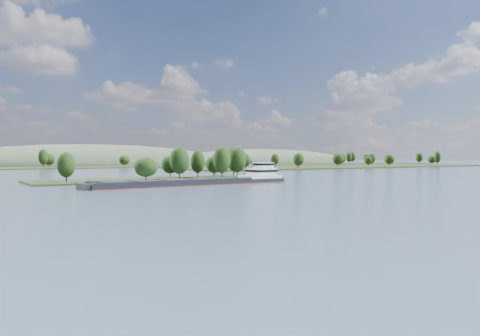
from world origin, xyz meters
TOP-DOWN VIEW (x-y plane):
  - ground at (0.00, 120.00)m, footprint 1800.00×1800.00m
  - tree_island at (8.07, 177.94)m, footprint 100.00×32.35m
  - right_bank at (231.47, 299.41)m, footprint 320.00×90.00m
  - back_shoreline at (9.08, 399.70)m, footprint 900.00×60.00m
  - hill_east at (260.00, 470.00)m, footprint 260.00×140.00m
  - hill_west at (60.00, 500.00)m, footprint 320.00×160.00m
  - cargo_barge at (3.09, 144.73)m, footprint 76.74×14.86m

SIDE VIEW (x-z plane):
  - ground at x=0.00m, z-range 0.00..0.00m
  - hill_east at x=260.00m, z-range -18.00..18.00m
  - hill_west at x=60.00m, z-range -22.00..22.00m
  - back_shoreline at x=9.08m, z-range -7.18..8.59m
  - right_bank at x=231.47m, z-range -6.68..8.58m
  - cargo_barge at x=3.09m, z-range -3.86..6.46m
  - tree_island at x=8.07m, z-range -3.20..11.70m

